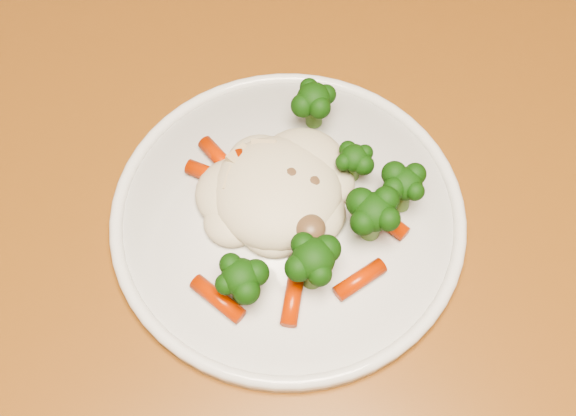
% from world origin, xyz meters
% --- Properties ---
extents(dining_table, '(1.54, 1.31, 0.75)m').
position_xyz_m(dining_table, '(0.23, 0.32, 0.66)').
color(dining_table, brown).
rests_on(dining_table, ground).
extents(plate, '(0.27, 0.27, 0.01)m').
position_xyz_m(plate, '(0.15, 0.35, 0.76)').
color(plate, silver).
rests_on(plate, dining_table).
extents(meal, '(0.19, 0.17, 0.04)m').
position_xyz_m(meal, '(0.16, 0.34, 0.78)').
color(meal, beige).
rests_on(meal, plate).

